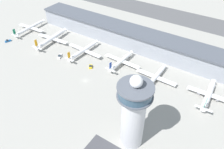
# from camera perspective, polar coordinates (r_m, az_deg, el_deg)

# --- Properties ---
(ground_plane) EXTENTS (1000.00, 1000.00, 0.00)m
(ground_plane) POSITION_cam_1_polar(r_m,az_deg,el_deg) (184.07, -6.96, -1.63)
(ground_plane) COLOR #9E9B93
(terminal_building) EXTENTS (213.74, 25.00, 18.56)m
(terminal_building) POSITION_cam_1_polar(r_m,az_deg,el_deg) (226.01, 4.21, 9.89)
(terminal_building) COLOR #9399A3
(terminal_building) RESTS_ON ground
(runway_strip) EXTENTS (320.62, 44.00, 0.01)m
(runway_strip) POSITION_cam_1_polar(r_m,az_deg,el_deg) (307.93, 13.33, 15.27)
(runway_strip) COLOR #515154
(runway_strip) RESTS_ON ground
(control_tower) EXTENTS (19.41, 19.41, 52.65)m
(control_tower) POSITION_cam_1_polar(r_m,az_deg,el_deg) (123.88, 5.59, -10.05)
(control_tower) COLOR silver
(control_tower) RESTS_ON ground
(airplane_gate_alpha) EXTENTS (35.82, 44.49, 11.73)m
(airplane_gate_alpha) POSITION_cam_1_polar(r_m,az_deg,el_deg) (270.06, -20.59, 11.39)
(airplane_gate_alpha) COLOR white
(airplane_gate_alpha) RESTS_ON ground
(airplane_gate_bravo) EXTENTS (37.54, 45.35, 13.72)m
(airplane_gate_bravo) POSITION_cam_1_polar(r_m,az_deg,el_deg) (239.78, -15.42, 9.07)
(airplane_gate_bravo) COLOR white
(airplane_gate_bravo) RESTS_ON ground
(airplane_gate_charlie) EXTENTS (39.42, 41.27, 12.11)m
(airplane_gate_charlie) POSITION_cam_1_polar(r_m,az_deg,el_deg) (214.53, -7.38, 6.32)
(airplane_gate_charlie) COLOR white
(airplane_gate_charlie) RESTS_ON ground
(airplane_gate_delta) EXTENTS (36.19, 35.74, 11.95)m
(airplane_gate_delta) POSITION_cam_1_polar(r_m,az_deg,el_deg) (198.22, 2.48, 3.59)
(airplane_gate_delta) COLOR white
(airplane_gate_delta) RESTS_ON ground
(airplane_gate_echo) EXTENTS (35.57, 38.38, 11.30)m
(airplane_gate_echo) POSITION_cam_1_polar(r_m,az_deg,el_deg) (184.00, 11.28, -0.67)
(airplane_gate_echo) COLOR white
(airplane_gate_echo) RESTS_ON ground
(airplane_gate_foxtrot) EXTENTS (32.54, 35.80, 13.56)m
(airplane_gate_foxtrot) POSITION_cam_1_polar(r_m,az_deg,el_deg) (179.57, 23.94, -4.78)
(airplane_gate_foxtrot) COLOR white
(airplane_gate_foxtrot) RESTS_ON ground
(service_truck_catering) EXTENTS (4.47, 6.77, 2.50)m
(service_truck_catering) POSITION_cam_1_polar(r_m,az_deg,el_deg) (259.28, -25.55, 7.91)
(service_truck_catering) COLOR black
(service_truck_catering) RESTS_ON ground
(service_truck_fuel) EXTENTS (5.36, 6.07, 2.48)m
(service_truck_fuel) POSITION_cam_1_polar(r_m,az_deg,el_deg) (197.62, -5.63, 2.08)
(service_truck_fuel) COLOR black
(service_truck_fuel) RESTS_ON ground
(service_truck_baggage) EXTENTS (5.64, 7.83, 2.66)m
(service_truck_baggage) POSITION_cam_1_polar(r_m,az_deg,el_deg) (215.87, -13.49, 4.65)
(service_truck_baggage) COLOR black
(service_truck_baggage) RESTS_ON ground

